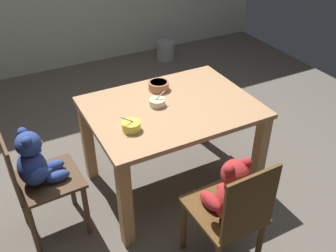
{
  "coord_description": "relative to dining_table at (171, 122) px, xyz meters",
  "views": [
    {
      "loc": [
        -1.05,
        -1.96,
        2.05
      ],
      "look_at": [
        0.0,
        0.05,
        0.52
      ],
      "focal_mm": 40.34,
      "sensor_mm": 36.0,
      "label": 1
    }
  ],
  "objects": [
    {
      "name": "ground_plane",
      "position": [
        0.0,
        0.0,
        -0.6
      ],
      "size": [
        5.2,
        5.2,
        0.04
      ],
      "color": "#5E574E"
    },
    {
      "name": "teddy_chair_near_left",
      "position": [
        -0.95,
        -0.03,
        -0.04
      ],
      "size": [
        0.42,
        0.4,
        0.83
      ],
      "rotation": [
        0.0,
        0.0,
        0.05
      ],
      "color": "#503724",
      "rests_on": "ground_plane"
    },
    {
      "name": "metal_pail",
      "position": [
        1.07,
        2.15,
        -0.47
      ],
      "size": [
        0.24,
        0.24,
        0.24
      ],
      "primitive_type": "cylinder",
      "color": "#93969B",
      "rests_on": "ground_plane"
    },
    {
      "name": "dining_table",
      "position": [
        0.0,
        0.0,
        0.0
      ],
      "size": [
        1.15,
        0.86,
        0.72
      ],
      "color": "tan",
      "rests_on": "ground_plane"
    },
    {
      "name": "teddy_chair_near_front",
      "position": [
        -0.06,
        -0.81,
        -0.03
      ],
      "size": [
        0.38,
        0.43,
        0.86
      ],
      "rotation": [
        0.0,
        0.0,
        1.6
      ],
      "color": "brown",
      "rests_on": "ground_plane"
    },
    {
      "name": "porridge_bowl_yellow_near_left",
      "position": [
        -0.36,
        -0.15,
        0.16
      ],
      "size": [
        0.13,
        0.12,
        0.12
      ],
      "color": "yellow",
      "rests_on": "dining_table"
    },
    {
      "name": "porridge_bowl_cream_center",
      "position": [
        -0.09,
        0.05,
        0.16
      ],
      "size": [
        0.12,
        0.11,
        0.1
      ],
      "color": "beige",
      "rests_on": "dining_table"
    },
    {
      "name": "porridge_bowl_terracotta_far_center",
      "position": [
        0.03,
        0.25,
        0.16
      ],
      "size": [
        0.15,
        0.15,
        0.06
      ],
      "color": "#B06D47",
      "rests_on": "dining_table"
    }
  ]
}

